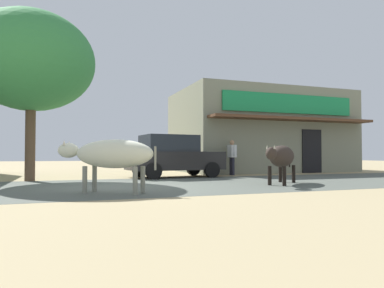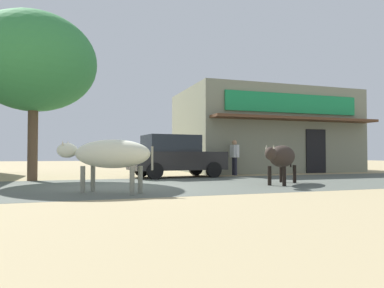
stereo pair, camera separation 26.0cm
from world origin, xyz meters
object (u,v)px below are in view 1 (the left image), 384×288
(roadside_tree, at_px, (31,62))
(parked_hatchback_car, at_px, (173,156))
(cow_far_dark, at_px, (281,157))
(cow_near_brown, at_px, (111,154))
(pedestrian_by_shop, at_px, (232,155))

(roadside_tree, bearing_deg, parked_hatchback_car, 2.73)
(roadside_tree, bearing_deg, cow_far_dark, -28.19)
(roadside_tree, bearing_deg, cow_near_brown, -65.69)
(pedestrian_by_shop, bearing_deg, roadside_tree, -174.74)
(parked_hatchback_car, xyz_separation_m, pedestrian_by_shop, (2.78, 0.48, 0.04))
(parked_hatchback_car, bearing_deg, cow_far_dark, -62.41)
(pedestrian_by_shop, bearing_deg, parked_hatchback_car, -170.15)
(cow_near_brown, xyz_separation_m, cow_far_dark, (5.15, 0.78, -0.07))
(cow_near_brown, height_order, pedestrian_by_shop, pedestrian_by_shop)
(cow_near_brown, xyz_separation_m, pedestrian_by_shop, (5.77, 5.40, -0.02))
(cow_near_brown, relative_size, pedestrian_by_shop, 1.50)
(roadside_tree, distance_m, parked_hatchback_car, 6.02)
(parked_hatchback_car, relative_size, cow_near_brown, 1.68)
(cow_near_brown, distance_m, pedestrian_by_shop, 7.90)
(roadside_tree, distance_m, cow_near_brown, 6.01)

